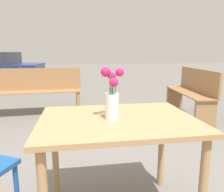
% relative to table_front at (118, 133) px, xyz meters
% --- Properties ---
extents(table_front, '(1.01, 0.75, 0.72)m').
position_rel_table_front_xyz_m(table_front, '(0.00, 0.00, 0.00)').
color(table_front, tan).
rests_on(table_front, ground_plane).
extents(flower_vase, '(0.14, 0.15, 0.33)m').
position_rel_table_front_xyz_m(flower_vase, '(-0.04, -0.02, 0.23)').
color(flower_vase, silver).
rests_on(flower_vase, table_front).
extents(bench_near, '(0.50, 1.43, 0.85)m').
position_rel_table_front_xyz_m(bench_near, '(1.80, 2.18, -0.17)').
color(bench_near, '#9E7047').
rests_on(bench_near, ground_plane).
extents(bench_middle, '(1.91, 0.41, 0.85)m').
position_rel_table_front_xyz_m(bench_middle, '(-1.09, 2.78, -0.15)').
color(bench_middle, '#9E7047').
rests_on(bench_middle, ground_plane).
extents(bicycle, '(1.56, 0.44, 0.74)m').
position_rel_table_front_xyz_m(bicycle, '(-2.21, 5.43, -0.28)').
color(bicycle, black).
rests_on(bicycle, ground_plane).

